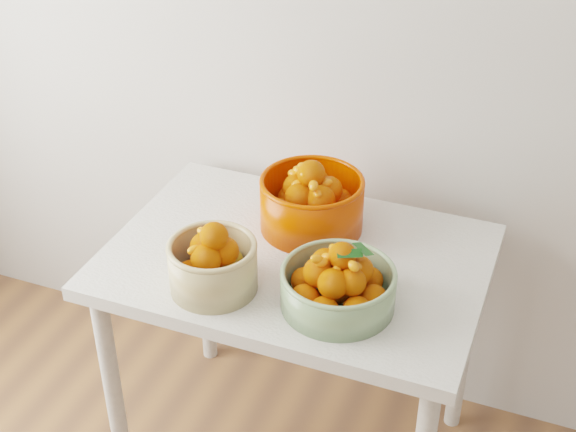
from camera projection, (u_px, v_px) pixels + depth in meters
name	position (u px, v px, depth m)	size (l,w,h in m)	color
table	(296.00, 283.00, 2.19)	(1.00, 0.70, 0.75)	silver
bowl_cream	(213.00, 264.00, 1.98)	(0.25, 0.25, 0.19)	tan
bowl_green	(338.00, 285.00, 1.93)	(0.34, 0.34, 0.18)	gray
bowl_orange	(312.00, 202.00, 2.20)	(0.35, 0.35, 0.21)	red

